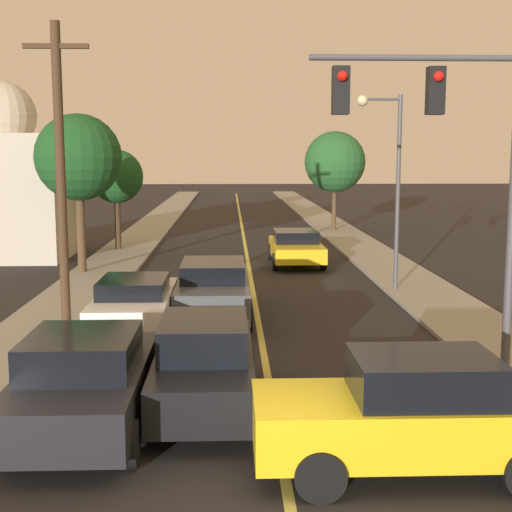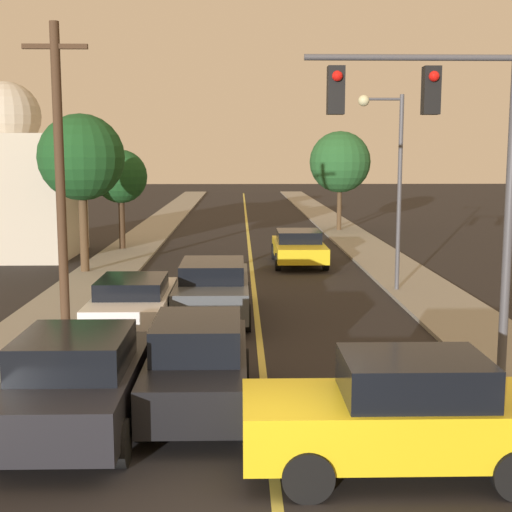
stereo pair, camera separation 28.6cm
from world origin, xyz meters
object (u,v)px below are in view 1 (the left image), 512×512
Objects in this scene: utility_pole_left at (61,173)px; domed_building_left at (5,186)px; car_near_lane_second at (214,288)px; car_far_oncoming at (296,247)px; tree_left_near at (78,158)px; car_crossing_right at (413,414)px; traffic_signal_mast at (452,146)px; car_outer_lane_second at (135,305)px; tree_right_near at (335,162)px; car_near_lane_front at (205,364)px; streetlamp_right at (388,165)px; tree_left_far at (117,177)px; car_outer_lane_front at (85,382)px.

domed_building_left is (-5.74, 14.04, -0.94)m from utility_pole_left.
car_near_lane_second is 10.21m from car_far_oncoming.
tree_left_near is at bearing 14.66° from car_far_oncoming.
car_far_oncoming is at bearing -0.36° from car_crossing_right.
car_near_lane_second is 8.47m from traffic_signal_mast.
utility_pole_left is (-1.83, 0.43, 3.30)m from car_outer_lane_second.
car_near_lane_second is 23.39m from tree_right_near.
traffic_signal_mast is 9.57m from utility_pole_left.
traffic_signal_mast reaches higher than car_crossing_right.
car_near_lane_front is 12.65m from streetlamp_right.
tree_left_far is at bearing 18.23° from car_crossing_right.
utility_pole_left reaches higher than traffic_signal_mast.
tree_left_far is (-8.03, 4.42, 2.75)m from car_far_oncoming.
car_outer_lane_front is 0.71× the size of streetlamp_right.
car_crossing_right is at bearing -64.58° from tree_left_near.
domed_building_left reaches higher than tree_right_near.
utility_pole_left is at bearing -113.67° from tree_right_near.
car_near_lane_front is at bearing -77.28° from tree_left_far.
streetlamp_right is 17.61m from domed_building_left.
tree_left_far is at bearing 108.87° from car_near_lane_second.
car_outer_lane_second is 16.54m from tree_left_far.
car_crossing_right reaches higher than car_outer_lane_second.
car_near_lane_second is at bearing -147.58° from streetlamp_right.
tree_right_near is 18.83m from domed_building_left.
car_outer_lane_front is at bearing -74.78° from utility_pole_left.
domed_building_left is at bearing 149.37° from streetlamp_right.
car_outer_lane_front reaches higher than car_far_oncoming.
streetlamp_right is 18.66m from tree_right_near.
car_near_lane_second is 10.36m from car_crossing_right.
tree_left_far is at bearing 93.89° from utility_pole_left.
tree_right_near is at bearing 86.89° from streetlamp_right.
car_outer_lane_front is (-1.93, -8.24, 0.02)m from car_near_lane_second.
tree_left_far is at bearing -144.81° from tree_right_near.
car_far_oncoming is at bearing -105.32° from tree_right_near.
tree_left_near reaches higher than car_near_lane_front.
traffic_signal_mast reaches higher than tree_right_near.
car_crossing_right is 25.41m from tree_left_far.
tree_left_near is (-8.27, 17.39, 3.54)m from car_crossing_right.
car_outer_lane_front is 0.75× the size of tree_left_near.
car_far_oncoming is at bearing 58.13° from utility_pole_left.
tree_left_far is (-1.06, 15.63, -0.61)m from utility_pole_left.
car_far_oncoming is (5.14, 17.94, -0.12)m from car_outer_lane_front.
car_outer_lane_second is at bearing -134.79° from car_near_lane_second.
streetlamp_right is at bearing 32.42° from car_near_lane_second.
car_near_lane_second is 0.90× the size of tree_right_near.
car_crossing_right is 11.29m from utility_pole_left.
tree_left_near is 1.03× the size of tree_right_near.
domed_building_left is at bearing -161.18° from tree_left_far.
tree_right_near reaches higher than car_near_lane_front.
car_far_oncoming is 0.63× the size of utility_pole_left.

